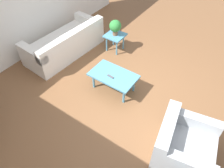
# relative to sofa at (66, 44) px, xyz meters

# --- Properties ---
(ground_plane) EXTENTS (14.00, 14.00, 0.00)m
(ground_plane) POSITION_rel_sofa_xyz_m (-2.21, 0.49, -0.29)
(ground_plane) COLOR brown
(wall_right) EXTENTS (0.12, 7.20, 2.70)m
(wall_right) POSITION_rel_sofa_xyz_m (0.85, 0.49, 1.06)
(wall_right) COLOR white
(wall_right) RESTS_ON ground_plane
(sofa) EXTENTS (1.05, 2.19, 0.76)m
(sofa) POSITION_rel_sofa_xyz_m (0.00, 0.00, 0.00)
(sofa) COLOR white
(sofa) RESTS_ON ground_plane
(armchair) EXTENTS (1.08, 1.12, 0.79)m
(armchair) POSITION_rel_sofa_xyz_m (-3.66, 1.08, 0.02)
(armchair) COLOR #A8ADB2
(armchair) RESTS_ON ground_plane
(coffee_table) EXTENTS (1.00, 0.61, 0.43)m
(coffee_table) POSITION_rel_sofa_xyz_m (-1.80, 0.40, 0.09)
(coffee_table) COLOR teal
(coffee_table) RESTS_ON ground_plane
(side_table_plant) EXTENTS (0.49, 0.49, 0.47)m
(side_table_plant) POSITION_rel_sofa_xyz_m (-0.99, -0.87, 0.10)
(side_table_plant) COLOR teal
(side_table_plant) RESTS_ON ground_plane
(potted_plant) EXTENTS (0.31, 0.31, 0.41)m
(potted_plant) POSITION_rel_sofa_xyz_m (-0.99, -0.87, 0.42)
(potted_plant) COLOR brown
(potted_plant) RESTS_ON side_table_plant
(remote_control) EXTENTS (0.16, 0.06, 0.02)m
(remote_control) POSITION_rel_sofa_xyz_m (-1.79, 0.49, 0.15)
(remote_control) COLOR #4C4C51
(remote_control) RESTS_ON coffee_table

